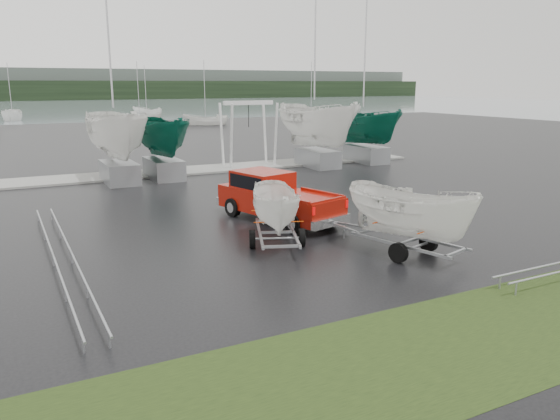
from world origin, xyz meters
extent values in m
plane|color=black|center=(0.00, 0.00, 0.00)|extent=(120.00, 120.00, 0.00)
plane|color=gray|center=(0.00, 100.00, -0.01)|extent=(300.00, 300.00, 0.00)
plane|color=black|center=(0.00, -11.00, 0.00)|extent=(40.00, 40.00, 0.00)
cube|color=gray|center=(0.00, 13.00, 0.05)|extent=(30.00, 3.00, 0.12)
cube|color=black|center=(0.00, 170.00, 3.00)|extent=(300.00, 8.00, 6.00)
cube|color=#4C5651|center=(0.00, 178.00, 5.00)|extent=(300.00, 6.00, 10.00)
cube|color=maroon|center=(-0.98, -0.25, 0.74)|extent=(3.17, 5.64, 0.88)
cube|color=maroon|center=(-1.23, 0.69, 1.43)|extent=(2.20, 2.49, 0.78)
cube|color=black|center=(-1.23, 0.69, 1.47)|extent=(2.17, 2.28, 0.51)
cube|color=silver|center=(-0.27, -2.87, 0.46)|extent=(1.84, 0.65, 0.32)
cylinder|color=black|center=(-2.28, 1.22, 0.37)|extent=(0.46, 0.78, 0.74)
cylinder|color=black|center=(-0.59, 1.67, 0.37)|extent=(0.46, 0.78, 0.74)
cylinder|color=black|center=(-1.37, -2.17, 0.37)|extent=(0.46, 0.78, 0.74)
cylinder|color=black|center=(0.32, -1.71, 0.37)|extent=(0.46, 0.78, 0.74)
cube|color=#979A9F|center=(0.03, -6.11, 0.45)|extent=(1.02, 3.50, 0.08)
cube|color=#979A9F|center=(1.09, -5.82, 0.45)|extent=(1.02, 3.50, 0.08)
cylinder|color=#979A9F|center=(0.61, -6.16, 0.30)|extent=(1.57, 0.49, 0.08)
cylinder|color=black|center=(-0.16, -6.36, 0.30)|extent=(0.33, 0.63, 0.60)
cylinder|color=black|center=(1.39, -5.95, 0.30)|extent=(0.33, 0.63, 0.60)
imported|color=silver|center=(0.56, -5.96, 2.76)|extent=(2.11, 2.14, 4.55)
cube|color=#FE5008|center=(0.35, -5.19, 1.00)|extent=(1.51, 0.44, 0.03)
cube|color=#FE5008|center=(0.77, -6.73, 1.00)|extent=(1.51, 0.44, 0.03)
cube|color=#979A9F|center=(-3.08, -2.96, 0.45)|extent=(1.42, 3.37, 0.08)
cube|color=#979A9F|center=(-2.06, -3.37, 0.45)|extent=(1.42, 3.37, 0.08)
cylinder|color=#979A9F|center=(-2.64, -3.35, 0.30)|extent=(1.51, 0.67, 0.08)
cylinder|color=black|center=(-3.38, -3.05, 0.30)|extent=(0.39, 0.62, 0.60)
cylinder|color=black|center=(-1.90, -3.65, 0.30)|extent=(0.39, 0.62, 0.60)
imported|color=silver|center=(-2.57, -3.16, 2.46)|extent=(1.94, 1.97, 3.94)
cube|color=#FE5008|center=(-2.27, -2.42, 1.00)|extent=(1.45, 0.62, 0.03)
cube|color=#FE5008|center=(-2.87, -3.91, 1.00)|extent=(1.45, 0.62, 0.03)
cylinder|color=silver|center=(2.21, 12.20, 2.00)|extent=(0.16, 0.58, 3.99)
cylinder|color=silver|center=(2.21, 13.80, 2.00)|extent=(0.16, 0.58, 3.99)
cylinder|color=silver|center=(5.21, 12.20, 2.00)|extent=(0.16, 0.58, 3.99)
cylinder|color=silver|center=(5.21, 13.80, 2.00)|extent=(0.16, 0.58, 3.99)
cube|color=silver|center=(3.71, 13.00, 4.00)|extent=(3.30, 0.25, 0.25)
cube|color=#979A9F|center=(-4.75, 11.00, 0.55)|extent=(1.60, 3.20, 1.10)
imported|color=silver|center=(-4.75, 11.00, 4.74)|extent=(2.74, 2.81, 7.27)
cylinder|color=#B2B2B7|center=(-4.75, 11.50, 7.42)|extent=(0.10, 0.10, 7.00)
cube|color=#979A9F|center=(-2.29, 11.20, 0.55)|extent=(1.60, 3.20, 1.10)
imported|color=#0B503E|center=(-2.29, 11.20, 4.21)|extent=(2.34, 2.40, 6.22)
cube|color=#979A9F|center=(7.56, 11.00, 0.55)|extent=(1.60, 3.20, 1.10)
imported|color=silver|center=(7.56, 11.00, 5.06)|extent=(2.98, 3.06, 7.93)
cylinder|color=#B2B2B7|center=(7.56, 11.50, 7.67)|extent=(0.10, 0.10, 7.00)
cube|color=#979A9F|center=(11.53, 11.30, 0.55)|extent=(1.60, 3.20, 1.10)
imported|color=#0B503E|center=(11.53, 11.30, 4.36)|extent=(2.45, 2.52, 6.53)
cylinder|color=#B2B2B7|center=(11.53, 11.80, 7.13)|extent=(0.10, 0.10, 7.00)
cylinder|color=#979A9F|center=(-8.75, 1.00, 0.35)|extent=(0.06, 6.50, 0.06)
cylinder|color=#979A9F|center=(-9.25, 1.00, 0.35)|extent=(0.06, 6.50, 0.06)
cylinder|color=#979A9F|center=(-8.75, -5.00, 0.35)|extent=(0.06, 6.50, 0.06)
cylinder|color=#979A9F|center=(-9.25, -5.00, 0.35)|extent=(0.06, 6.50, 0.06)
imported|color=silver|center=(13.42, 48.19, 0.00)|extent=(2.76, 2.73, 5.70)
cylinder|color=#B2B2B7|center=(13.42, 48.19, 4.00)|extent=(0.08, 0.08, 8.00)
imported|color=silver|center=(27.48, 45.68, 0.00)|extent=(3.51, 3.57, 7.53)
cylinder|color=#B2B2B7|center=(27.48, 45.68, 4.00)|extent=(0.08, 0.08, 8.00)
imported|color=silver|center=(11.39, 70.25, 0.00)|extent=(3.19, 3.21, 6.20)
cylinder|color=#B2B2B7|center=(11.39, 70.25, 4.00)|extent=(0.08, 0.08, 8.00)
imported|color=silver|center=(6.78, 55.39, 0.00)|extent=(3.19, 3.17, 6.04)
cylinder|color=#B2B2B7|center=(6.78, 55.39, 4.00)|extent=(0.08, 0.08, 8.00)
imported|color=silver|center=(-8.09, 69.17, 0.00)|extent=(2.94, 3.00, 6.85)
cylinder|color=#B2B2B7|center=(-8.09, 69.17, 4.00)|extent=(0.08, 0.08, 8.00)
camera|label=1|loc=(-10.32, -18.42, 5.18)|focal=35.00mm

